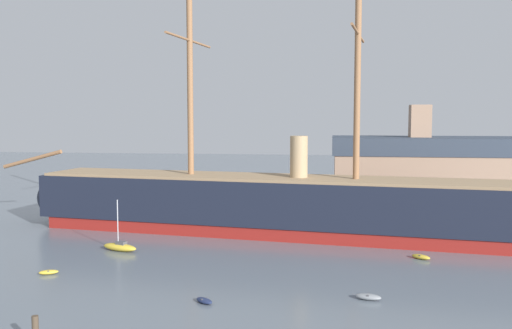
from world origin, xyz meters
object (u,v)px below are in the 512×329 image
tall_ship (270,204)px  dinghy_near_centre (204,301)px  dinghy_far_left (67,215)px  dinghy_distant_centre (283,212)px  dockside_warehouse_right (462,175)px  dinghy_mid_right (368,297)px  dinghy_alongside_stern (421,257)px  sailboat_alongside_bow (120,247)px  dinghy_mid_left (49,272)px

tall_ship → dinghy_near_centre: tall_ship is taller
dinghy_near_centre → dinghy_far_left: 46.06m
dinghy_distant_centre → dockside_warehouse_right: (28.16, 4.99, 5.77)m
dinghy_near_centre → dinghy_mid_right: bearing=11.3°
dinghy_alongside_stern → dockside_warehouse_right: size_ratio=0.05×
sailboat_alongside_bow → dinghy_far_left: (-15.94, 19.10, -0.17)m
dinghy_alongside_stern → tall_ship: bearing=148.3°
dinghy_alongside_stern → dinghy_far_left: 52.81m
tall_ship → dinghy_mid_right: (11.11, -25.30, -3.67)m
dinghy_near_centre → dinghy_alongside_stern: bearing=40.5°
dinghy_alongside_stern → dinghy_distant_centre: (-17.18, 26.22, 0.00)m
tall_ship → dinghy_distant_centre: size_ratio=32.99×
dinghy_far_left → dinghy_distant_centre: 33.37m
sailboat_alongside_bow → dinghy_far_left: bearing=129.9°
dinghy_mid_left → dinghy_distant_centre: bearing=62.0°
dinghy_mid_right → dockside_warehouse_right: 49.19m
dinghy_mid_left → dinghy_mid_right: size_ratio=0.86×
dinghy_alongside_stern → dockside_warehouse_right: (10.98, 31.21, 5.78)m
dinghy_mid_left → dockside_warehouse_right: size_ratio=0.04×
dinghy_near_centre → sailboat_alongside_bow: 21.19m
dinghy_alongside_stern → dockside_warehouse_right: bearing=70.6°
tall_ship → dockside_warehouse_right: bearing=35.4°
dockside_warehouse_right → dinghy_mid_right: bearing=-111.0°
dinghy_near_centre → sailboat_alongside_bow: bearing=130.1°
tall_ship → dinghy_far_left: size_ratio=25.66×
dinghy_mid_right → dinghy_distant_centre: dinghy_mid_right is taller
dinghy_distant_centre → dockside_warehouse_right: bearing=10.0°
tall_ship → dockside_warehouse_right: size_ratio=1.71×
dinghy_mid_left → dinghy_distant_centre: size_ratio=0.87×
dinghy_mid_left → sailboat_alongside_bow: sailboat_alongside_bow is taller
dinghy_near_centre → dinghy_distant_centre: 43.40m
dinghy_mid_right → dockside_warehouse_right: (17.51, 45.60, 5.77)m
dinghy_mid_right → sailboat_alongside_bow: sailboat_alongside_bow is taller
tall_ship → dinghy_mid_right: tall_ship is taller
dinghy_mid_right → dinghy_distant_centre: size_ratio=1.01×
dinghy_near_centre → sailboat_alongside_bow: (-13.65, 16.20, 0.28)m
dinghy_near_centre → dockside_warehouse_right: (30.96, 48.30, 5.81)m
dinghy_mid_left → sailboat_alongside_bow: size_ratio=0.34×
tall_ship → dinghy_distant_centre: tall_ship is taller
dinghy_mid_right → tall_ship: bearing=113.7°
tall_ship → dinghy_mid_left: (-19.32, -21.81, -3.71)m
dinghy_far_left → dinghy_mid_left: bearing=-66.6°
dinghy_mid_right → dinghy_far_left: dinghy_far_left is taller
dinghy_near_centre → dinghy_far_left: (-29.59, 35.30, 0.11)m
dinghy_mid_left → dinghy_far_left: (-12.62, 29.11, 0.11)m
dinghy_near_centre → dinghy_alongside_stern: 26.29m
tall_ship → dockside_warehouse_right: 35.15m
dinghy_near_centre → dockside_warehouse_right: dockside_warehouse_right is taller
tall_ship → dockside_warehouse_right: tall_ship is taller
tall_ship → sailboat_alongside_bow: tall_ship is taller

